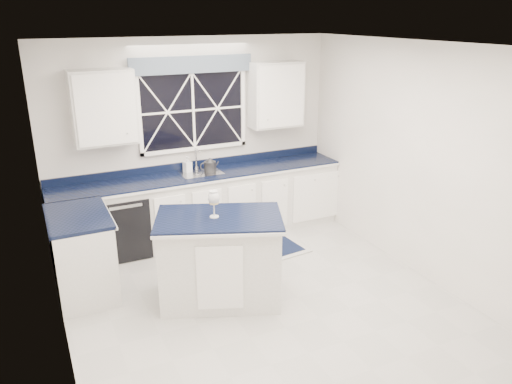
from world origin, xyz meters
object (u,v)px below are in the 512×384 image
faucet (197,158)px  island (220,258)px  soap_bottle (187,164)px  dishwasher (123,223)px  kettle (210,165)px  wine_glass (214,199)px

faucet → island: 1.93m
soap_bottle → dishwasher: bearing=-171.2°
island → kettle: 1.81m
island → wine_glass: 0.69m
island → wine_glass: wine_glass is taller
dishwasher → wine_glass: wine_glass is taller
dishwasher → kettle: bearing=2.3°
kettle → soap_bottle: soap_bottle is taller
faucet → wine_glass: wine_glass is taller
faucet → soap_bottle: 0.17m
wine_glass → soap_bottle: size_ratio=1.34×
dishwasher → faucet: size_ratio=2.72×
dishwasher → faucet: 1.31m
island → wine_glass: size_ratio=5.23×
wine_glass → faucet: bearing=76.5°
dishwasher → kettle: 1.38m
kettle → island: bearing=-102.4°
soap_bottle → kettle: bearing=-18.6°
faucet → wine_glass: bearing=-103.5°
faucet → kettle: faucet is taller
kettle → wine_glass: 1.74m
faucet → soap_bottle: (-0.15, -0.05, -0.05)m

